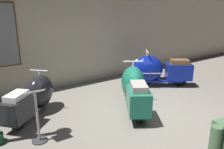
# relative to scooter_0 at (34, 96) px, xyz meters

# --- Properties ---
(ground_plane) EXTENTS (60.00, 60.00, 0.00)m
(ground_plane) POSITION_rel_scooter_0_xyz_m (2.03, -1.76, -0.45)
(ground_plane) COLOR slate
(showroom_back_wall) EXTENTS (18.00, 0.63, 3.38)m
(showroom_back_wall) POSITION_rel_scooter_0_xyz_m (1.87, 1.58, 1.24)
(showroom_back_wall) COLOR #BCB29E
(showroom_back_wall) RESTS_ON ground
(scooter_0) EXTENTS (1.48, 1.43, 0.98)m
(scooter_0) POSITION_rel_scooter_0_xyz_m (0.00, 0.00, 0.00)
(scooter_0) COLOR black
(scooter_0) RESTS_ON ground
(scooter_1) EXTENTS (1.40, 1.78, 1.09)m
(scooter_1) POSITION_rel_scooter_0_xyz_m (2.08, -0.96, 0.05)
(scooter_1) COLOR black
(scooter_1) RESTS_ON ground
(scooter_2) EXTENTS (1.76, 1.48, 1.10)m
(scooter_2) POSITION_rel_scooter_0_xyz_m (3.68, -0.16, 0.06)
(scooter_2) COLOR black
(scooter_2) RESTS_ON ground
(info_stanchion) EXTENTS (0.33, 0.28, 1.02)m
(info_stanchion) POSITION_rel_scooter_0_xyz_m (-0.26, -1.09, -0.03)
(info_stanchion) COLOR #333338
(info_stanchion) RESTS_ON ground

